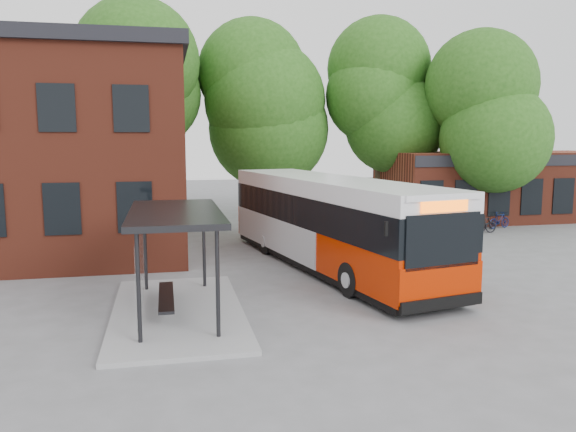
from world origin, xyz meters
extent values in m
plane|color=slate|center=(0.00, 0.00, 0.00)|extent=(100.00, 100.00, 0.00)
imported|color=black|center=(7.03, 9.94, 0.46)|extent=(1.76, 0.69, 0.91)
imported|color=black|center=(8.14, 9.46, 0.46)|extent=(1.58, 0.85, 0.91)
imported|color=black|center=(7.73, 10.72, 0.44)|extent=(1.66, 0.59, 0.87)
imported|color=black|center=(9.64, 10.47, 0.55)|extent=(1.92, 0.94, 1.11)
imported|color=black|center=(9.33, 10.31, 0.48)|extent=(1.95, 1.19, 0.97)
imported|color=black|center=(10.97, 9.19, 0.47)|extent=(1.56, 0.48, 0.93)
imported|color=black|center=(10.47, 9.67, 0.48)|extent=(1.92, 1.10, 0.95)
imported|color=black|center=(10.91, 9.97, 0.46)|extent=(1.54, 0.51, 0.91)
imported|color=#0D1A46|center=(12.71, 10.41, 0.45)|extent=(1.57, 0.84, 0.91)
camera|label=1|loc=(-4.73, -16.21, 4.77)|focal=35.00mm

